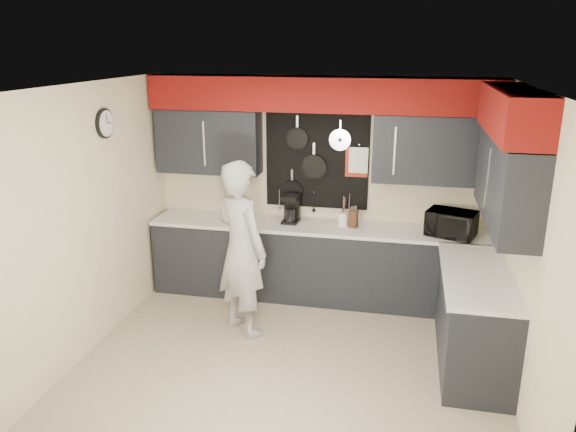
% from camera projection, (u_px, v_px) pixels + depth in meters
% --- Properties ---
extents(ground, '(4.00, 4.00, 0.00)m').
position_uv_depth(ground, '(291.00, 360.00, 5.46)').
color(ground, tan).
rests_on(ground, ground).
extents(back_wall_assembly, '(4.00, 0.36, 2.60)m').
position_uv_depth(back_wall_assembly, '(321.00, 129.00, 6.35)').
color(back_wall_assembly, '#F2EABB').
rests_on(back_wall_assembly, ground).
extents(right_wall_assembly, '(0.36, 3.50, 2.60)m').
position_uv_depth(right_wall_assembly, '(511.00, 167.00, 4.75)').
color(right_wall_assembly, '#F2EABB').
rests_on(right_wall_assembly, ground).
extents(left_wall_assembly, '(0.05, 3.50, 2.60)m').
position_uv_depth(left_wall_assembly, '(92.00, 216.00, 5.47)').
color(left_wall_assembly, '#F2EABB').
rests_on(left_wall_assembly, ground).
extents(base_cabinets, '(3.95, 2.20, 0.92)m').
position_uv_depth(base_cabinets, '(354.00, 275.00, 6.28)').
color(base_cabinets, black).
rests_on(base_cabinets, ground).
extents(microwave, '(0.60, 0.49, 0.28)m').
position_uv_depth(microwave, '(451.00, 223.00, 6.12)').
color(microwave, black).
rests_on(microwave, base_cabinets).
extents(knife_block, '(0.11, 0.11, 0.20)m').
position_uv_depth(knife_block, '(353.00, 219.00, 6.42)').
color(knife_block, '#3B2512').
rests_on(knife_block, base_cabinets).
extents(utensil_crock, '(0.12, 0.12, 0.15)m').
position_uv_depth(utensil_crock, '(343.00, 219.00, 6.48)').
color(utensil_crock, white).
rests_on(utensil_crock, base_cabinets).
extents(coffee_maker, '(0.20, 0.24, 0.34)m').
position_uv_depth(coffee_maker, '(291.00, 208.00, 6.58)').
color(coffee_maker, black).
rests_on(coffee_maker, base_cabinets).
extents(person, '(0.81, 0.75, 1.85)m').
position_uv_depth(person, '(241.00, 249.00, 5.75)').
color(person, '#A9A9A7').
rests_on(person, ground).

